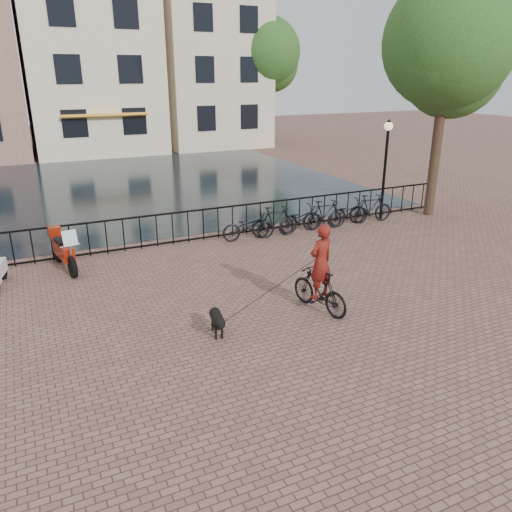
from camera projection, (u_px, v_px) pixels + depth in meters
name	position (u px, v px, depth m)	size (l,w,h in m)	color
ground	(327.00, 371.00, 8.97)	(100.00, 100.00, 0.00)	brown
canal_water	(128.00, 185.00, 23.66)	(20.00, 20.00, 0.00)	black
railing	(188.00, 227.00, 15.58)	(20.00, 0.05, 1.02)	black
canal_house_mid	(88.00, 58.00, 32.60)	(8.00, 9.50, 11.80)	beige
canal_house_right	(203.00, 48.00, 35.52)	(7.00, 9.00, 13.30)	beige
tree_near_right	(449.00, 43.00, 16.76)	(4.48, 4.48, 8.24)	black
tree_far_right	(266.00, 52.00, 34.47)	(4.76, 4.76, 8.76)	black
lamp_post	(386.00, 153.00, 17.46)	(0.30, 0.30, 3.45)	black
cyclist	(320.00, 274.00, 10.93)	(0.86, 1.79, 2.35)	black
dog	(217.00, 322.00, 10.12)	(0.43, 0.88, 0.57)	black
motorcycle	(63.00, 246.00, 13.35)	(0.77, 1.92, 1.34)	maroon
parked_bike_0	(249.00, 226.00, 15.81)	(0.60, 1.72, 0.90)	black
parked_bike_1	(275.00, 221.00, 16.17)	(0.47, 1.66, 1.00)	black
parked_bike_2	(301.00, 219.00, 16.57)	(0.60, 1.72, 0.90)	black
parked_bike_3	(325.00, 215.00, 16.93)	(0.47, 1.66, 1.00)	black
parked_bike_4	(348.00, 213.00, 17.32)	(0.60, 1.72, 0.90)	black
parked_bike_5	(370.00, 208.00, 17.68)	(0.47, 1.66, 1.00)	black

